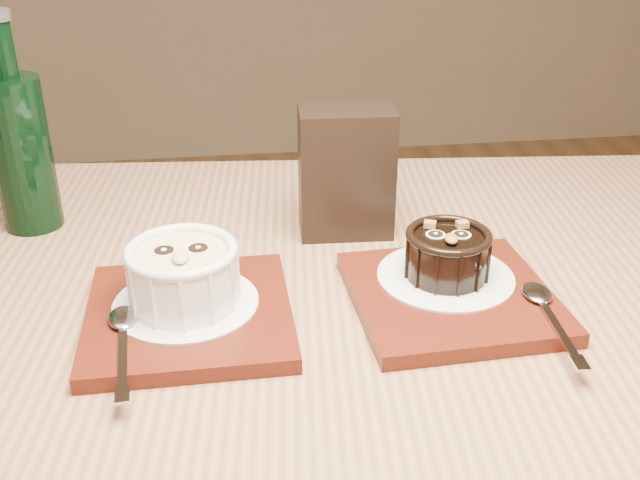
# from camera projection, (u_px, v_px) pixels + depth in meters

# --- Properties ---
(table) EXTENTS (1.27, 0.91, 0.75)m
(table) POSITION_uv_depth(u_px,v_px,m) (308.00, 402.00, 0.71)
(table) COLOR brown
(table) RESTS_ON ground
(tray_left) EXTENTS (0.18, 0.18, 0.01)m
(tray_left) POSITION_uv_depth(u_px,v_px,m) (189.00, 316.00, 0.67)
(tray_left) COLOR #54190E
(tray_left) RESTS_ON table
(doily_left) EXTENTS (0.13, 0.13, 0.00)m
(doily_left) POSITION_uv_depth(u_px,v_px,m) (186.00, 303.00, 0.67)
(doily_left) COLOR white
(doily_left) RESTS_ON tray_left
(ramekin_white) EXTENTS (0.10, 0.10, 0.06)m
(ramekin_white) POSITION_uv_depth(u_px,v_px,m) (183.00, 272.00, 0.65)
(ramekin_white) COLOR white
(ramekin_white) RESTS_ON doily_left
(spoon_left) EXTENTS (0.04, 0.14, 0.01)m
(spoon_left) POSITION_uv_depth(u_px,v_px,m) (123.00, 340.00, 0.61)
(spoon_left) COLOR silver
(spoon_left) RESTS_ON tray_left
(tray_right) EXTENTS (0.19, 0.19, 0.01)m
(tray_right) POSITION_uv_depth(u_px,v_px,m) (451.00, 297.00, 0.69)
(tray_right) COLOR #54190E
(tray_right) RESTS_ON table
(doily_right) EXTENTS (0.13, 0.13, 0.00)m
(doily_right) POSITION_uv_depth(u_px,v_px,m) (445.00, 276.00, 0.71)
(doily_right) COLOR white
(doily_right) RESTS_ON tray_right
(ramekin_dark) EXTENTS (0.08, 0.08, 0.05)m
(ramekin_dark) POSITION_uv_depth(u_px,v_px,m) (448.00, 252.00, 0.70)
(ramekin_dark) COLOR black
(ramekin_dark) RESTS_ON doily_right
(spoon_right) EXTENTS (0.04, 0.14, 0.01)m
(spoon_right) POSITION_uv_depth(u_px,v_px,m) (550.00, 313.00, 0.65)
(spoon_right) COLOR silver
(spoon_right) RESTS_ON tray_right
(condiment_stand) EXTENTS (0.10, 0.07, 0.14)m
(condiment_stand) POSITION_uv_depth(u_px,v_px,m) (346.00, 172.00, 0.80)
(condiment_stand) COLOR black
(condiment_stand) RESTS_ON table
(green_bottle) EXTENTS (0.06, 0.06, 0.24)m
(green_bottle) POSITION_uv_depth(u_px,v_px,m) (21.00, 148.00, 0.80)
(green_bottle) COLOR black
(green_bottle) RESTS_ON table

